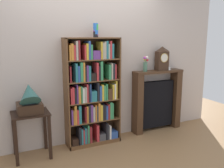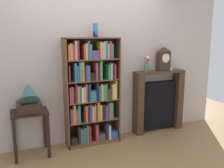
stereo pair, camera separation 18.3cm
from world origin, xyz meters
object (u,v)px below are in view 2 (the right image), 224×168
at_px(gramophone, 29,98).
at_px(fireplace_mantel, 158,101).
at_px(mantel_clock, 164,59).
at_px(flower_vase, 146,63).
at_px(cup_stack, 95,30).
at_px(teacup_with_saucer, 170,69).
at_px(bookshelf, 92,95).
at_px(side_table_left, 30,124).

xyz_separation_m(gramophone, fireplace_mantel, (2.23, 0.16, -0.32)).
bearing_deg(fireplace_mantel, mantel_clock, -16.26).
bearing_deg(flower_vase, fireplace_mantel, 6.31).
bearing_deg(cup_stack, teacup_with_saucer, 0.61).
relative_size(bookshelf, side_table_left, 2.55).
distance_m(fireplace_mantel, mantel_clock, 0.78).
distance_m(side_table_left, flower_vase, 2.10).
distance_m(bookshelf, teacup_with_saucer, 1.53).
height_order(side_table_left, flower_vase, flower_vase).
height_order(cup_stack, flower_vase, cup_stack).
bearing_deg(flower_vase, gramophone, -176.09).
distance_m(gramophone, fireplace_mantel, 2.26).
xyz_separation_m(cup_stack, side_table_left, (-1.04, -0.08, -1.32)).
distance_m(bookshelf, gramophone, 0.96).
distance_m(side_table_left, teacup_with_saucer, 2.53).
distance_m(bookshelf, fireplace_mantel, 1.31).
bearing_deg(bookshelf, flower_vase, 1.59).
bearing_deg(teacup_with_saucer, cup_stack, -179.39).
relative_size(fireplace_mantel, teacup_with_saucer, 8.64).
height_order(side_table_left, gramophone, gramophone).
relative_size(cup_stack, side_table_left, 0.32).
relative_size(bookshelf, fireplace_mantel, 1.53).
height_order(bookshelf, fireplace_mantel, bookshelf).
bearing_deg(teacup_with_saucer, gramophone, -176.55).
distance_m(bookshelf, mantel_clock, 1.45).
height_order(side_table_left, fireplace_mantel, fireplace_mantel).
xyz_separation_m(fireplace_mantel, flower_vase, (-0.28, -0.03, 0.71)).
distance_m(gramophone, mantel_clock, 2.35).
xyz_separation_m(gramophone, mantel_clock, (2.30, 0.14, 0.46)).
relative_size(mantel_clock, flower_vase, 1.54).
bearing_deg(fireplace_mantel, bookshelf, -177.36).
xyz_separation_m(gramophone, flower_vase, (1.95, 0.13, 0.39)).
height_order(cup_stack, teacup_with_saucer, cup_stack).
distance_m(gramophone, flower_vase, 1.99).
bearing_deg(bookshelf, mantel_clock, 1.65).
relative_size(gramophone, mantel_clock, 1.17).
bearing_deg(mantel_clock, gramophone, -176.41).
bearing_deg(flower_vase, side_table_left, -177.50).
height_order(bookshelf, cup_stack, cup_stack).
xyz_separation_m(bookshelf, flower_vase, (1.00, 0.03, 0.45)).
xyz_separation_m(bookshelf, mantel_clock, (1.35, 0.04, 0.52)).
bearing_deg(teacup_with_saucer, bookshelf, -178.40).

